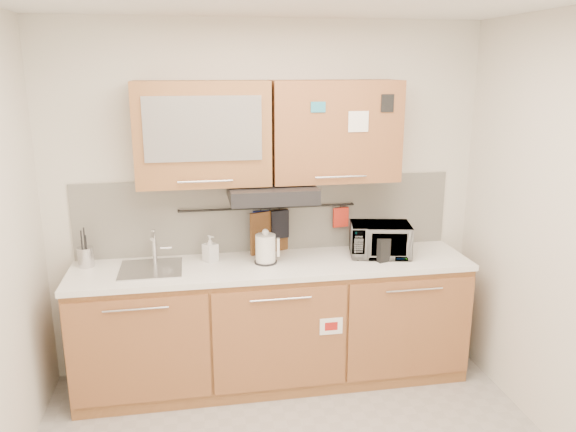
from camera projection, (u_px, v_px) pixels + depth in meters
name	position (u px, v px, depth m)	size (l,w,h in m)	color
wall_back	(267.00, 201.00, 4.18)	(3.20, 3.20, 0.00)	silver
base_cabinet	(274.00, 329.00, 4.12)	(2.80, 0.64, 0.88)	#9D6638
countertop	(273.00, 265.00, 3.99)	(2.82, 0.62, 0.04)	white
backsplash	(267.00, 214.00, 4.20)	(2.80, 0.02, 0.56)	silver
upper_cabinets	(269.00, 132.00, 3.88)	(1.82, 0.37, 0.70)	#9D6638
range_hood	(272.00, 192.00, 3.91)	(0.60, 0.46, 0.10)	black
sink	(151.00, 269.00, 3.86)	(0.42, 0.40, 0.26)	silver
utensil_rail	(268.00, 208.00, 4.14)	(0.02, 0.02, 1.30)	black
utensil_crock	(86.00, 257.00, 3.90)	(0.14, 0.14, 0.28)	#BDBCC1
kettle	(266.00, 250.00, 3.96)	(0.18, 0.16, 0.25)	white
toaster	(388.00, 247.00, 4.05)	(0.26, 0.20, 0.17)	black
microwave	(380.00, 240.00, 4.12)	(0.43, 0.29, 0.24)	#999999
soap_bottle	(210.00, 248.00, 3.99)	(0.09, 0.09, 0.19)	#999999
cutting_board	(270.00, 237.00, 4.19)	(0.33, 0.02, 0.41)	brown
oven_mitt	(261.00, 224.00, 4.15)	(0.12, 0.03, 0.20)	#213699
dark_pouch	(280.00, 224.00, 4.18)	(0.13, 0.04, 0.21)	black
pot_holder	(341.00, 217.00, 4.25)	(0.12, 0.02, 0.15)	red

